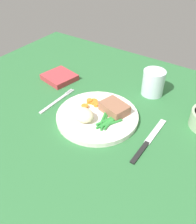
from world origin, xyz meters
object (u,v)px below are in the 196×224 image
(fork, at_px, (57,101))
(knife, at_px, (148,141))
(meat_portion, at_px, (114,108))
(napkin, at_px, (59,77))
(water_glass, at_px, (153,84))
(dinner_plate, at_px, (98,117))

(fork, height_order, knife, knife)
(meat_portion, distance_m, napkin, 0.30)
(fork, distance_m, water_glass, 0.33)
(dinner_plate, bearing_deg, napkin, 156.53)
(dinner_plate, distance_m, meat_portion, 0.06)
(water_glass, bearing_deg, fork, -137.25)
(meat_portion, height_order, water_glass, water_glass)
(dinner_plate, distance_m, napkin, 0.28)
(water_glass, xyz_separation_m, napkin, (-0.33, -0.11, -0.03))
(meat_portion, distance_m, water_glass, 0.19)
(dinner_plate, distance_m, knife, 0.17)
(meat_portion, xyz_separation_m, knife, (0.14, -0.04, -0.03))
(meat_portion, bearing_deg, napkin, 166.24)
(water_glass, bearing_deg, knife, -67.19)
(dinner_plate, relative_size, fork, 1.52)
(dinner_plate, distance_m, fork, 0.17)
(dinner_plate, relative_size, napkin, 2.29)
(meat_portion, bearing_deg, water_glass, 76.53)
(knife, bearing_deg, dinner_plate, -179.71)
(fork, xyz_separation_m, water_glass, (0.24, 0.23, 0.04))
(water_glass, bearing_deg, napkin, -161.31)
(meat_portion, relative_size, napkin, 0.76)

